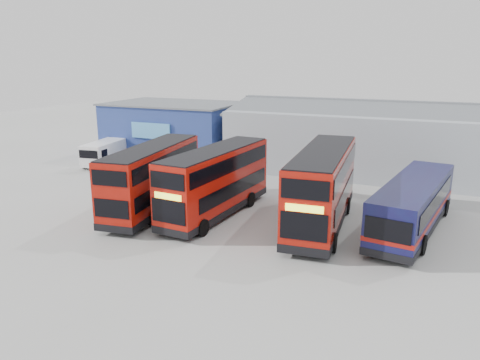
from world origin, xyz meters
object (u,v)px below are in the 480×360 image
double_decker_right (322,189)px  panel_van (104,152)px  maintenance_shed (417,141)px  double_decker_centre (216,183)px  office_block (175,129)px  double_decker_left (153,179)px  single_decker_blue (413,206)px

double_decker_right → panel_van: double_decker_right is taller
maintenance_shed → double_decker_centre: size_ratio=3.09×
double_decker_centre → office_block: bearing=132.9°
double_decker_centre → double_decker_right: size_ratio=0.93×
double_decker_left → panel_van: (-10.94, 8.92, -0.86)m
single_decker_blue → maintenance_shed: bearing=-78.7°
double_decker_right → panel_van: 22.59m
double_decker_left → single_decker_blue: bearing=-177.3°
office_block → double_decker_right: size_ratio=1.16×
office_block → maintenance_shed: 22.09m
office_block → maintenance_shed: bearing=5.2°
single_decker_blue → double_decker_centre: bearing=17.8°
double_decker_left → double_decker_centre: double_decker_left is taller
panel_van → maintenance_shed: bearing=10.6°
double_decker_centre → maintenance_shed: bearing=62.1°
double_decker_left → panel_van: 14.15m
double_decker_right → single_decker_blue: bearing=8.7°
double_decker_left → single_decker_blue: 15.39m
office_block → double_decker_centre: (11.45, -14.52, -0.53)m
double_decker_right → single_decker_blue: (4.84, 1.11, -0.77)m
double_decker_left → single_decker_blue: (15.18, 2.51, -0.61)m
maintenance_shed → double_decker_left: bearing=-130.1°
office_block → panel_van: bearing=-118.7°
office_block → maintenance_shed: (22.00, 2.01, 0.02)m
maintenance_shed → double_decker_centre: (-10.55, -16.53, -0.55)m
maintenance_shed → double_decker_centre: bearing=-122.5°
office_block → single_decker_blue: office_block is taller
double_decker_centre → double_decker_right: bearing=10.4°
office_block → double_decker_centre: size_ratio=1.24×
double_decker_right → panel_van: bearing=156.3°
office_block → double_decker_right: bearing=-37.9°
maintenance_shed → double_decker_left: maintenance_shed is taller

